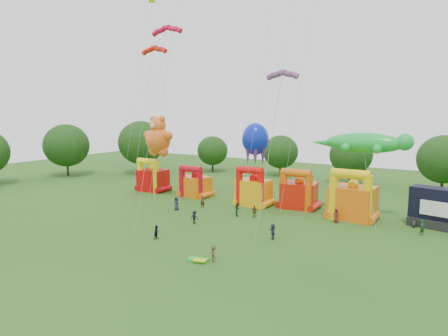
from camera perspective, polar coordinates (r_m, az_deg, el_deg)
The scene contains 24 objects.
ground at distance 39.92m, azimuth -14.54°, elevation -13.12°, with size 160.00×160.00×0.00m, color #284F16.
tree_ring at distance 39.34m, azimuth -15.41°, elevation -3.94°, with size 120.07×122.14×12.07m.
bouncy_castle_0 at distance 72.85m, azimuth -10.22°, elevation -1.45°, with size 5.09×4.26×6.01m.
bouncy_castle_1 at distance 67.37m, azimuth -4.23°, elevation -2.35°, with size 5.35×4.68×5.32m.
bouncy_castle_2 at distance 60.87m, azimuth 4.18°, elevation -3.20°, with size 4.89×4.02×6.11m.
bouncy_castle_3 at distance 60.11m, azimuth 10.59°, elevation -3.51°, with size 5.53×4.67×6.00m.
bouncy_castle_4 at distance 55.79m, azimuth 17.82°, elevation -4.35°, with size 5.93×4.93×6.86m.
stage_trailer at distance 55.75m, azimuth 28.93°, elevation -5.21°, with size 8.09×4.39×4.98m.
teddy_bear_kite at distance 66.38m, azimuth -9.47°, elevation 2.36°, with size 5.80×5.65×13.61m.
gecko_kite at distance 54.97m, azimuth 19.84°, elevation -0.81°, with size 13.52×10.02×11.53m.
octopus_kite at distance 58.87m, azimuth 5.04°, elevation -0.64°, with size 7.12×8.14×12.59m.
parafoil_kites at distance 52.54m, azimuth -9.62°, elevation 6.20°, with size 24.11×11.71×26.69m.
diamond_kites at distance 47.77m, azimuth -0.21°, elevation 10.19°, with size 29.25×20.45×35.44m.
folded_kite_bundle at distance 39.32m, azimuth -3.73°, elevation -12.98°, with size 2.16×1.39×0.31m.
spectator_0 at distance 58.49m, azimuth -6.82°, elevation -5.07°, with size 0.95×0.62×1.94m, color #22253A.
spectator_1 at distance 59.57m, azimuth -3.08°, elevation -4.84°, with size 0.67×0.44×1.82m, color #4E2116.
spectator_2 at distance 55.00m, azimuth 1.96°, elevation -5.89°, with size 0.93×0.72×1.91m, color #183C26.
spectator_3 at distance 51.41m, azimuth -4.26°, elevation -7.04°, with size 1.09×0.63×1.69m, color black.
spectator_4 at distance 54.31m, azimuth 4.38°, elevation -6.22°, with size 0.98×0.41×1.68m, color #473B1C.
spectator_5 at distance 45.72m, azimuth 6.99°, elevation -8.98°, with size 1.63×0.52×1.75m, color #292843.
spectator_6 at distance 53.81m, azimuth 15.75°, elevation -6.56°, with size 0.89×0.58×1.82m, color maroon.
spectator_7 at distance 51.93m, azimuth 26.47°, elevation -7.64°, with size 0.68×0.45×1.86m, color #183C1D.
spectator_8 at distance 46.05m, azimuth -9.56°, elevation -9.03°, with size 0.76×0.60×1.57m, color black.
spectator_9 at distance 38.93m, azimuth -1.50°, elevation -12.13°, with size 1.05×0.60×1.63m, color #413D1A.
Camera 1 is at (27.10, -25.58, 14.32)m, focal length 32.00 mm.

